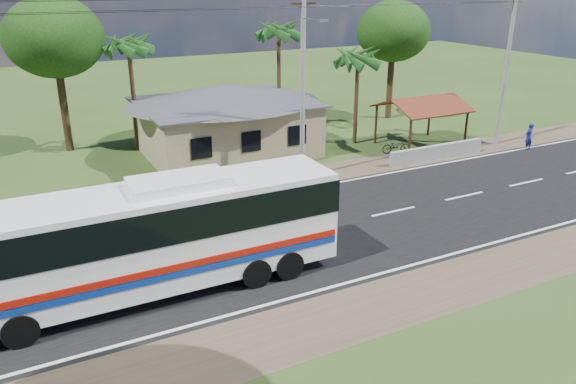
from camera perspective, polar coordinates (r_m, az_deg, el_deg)
name	(u,v)px	position (r m, az deg, el deg)	size (l,w,h in m)	color
ground	(312,230)	(25.13, 2.44, -3.85)	(120.00, 120.00, 0.00)	#2B4619
road	(312,230)	(25.13, 2.44, -3.83)	(120.00, 16.00, 0.03)	black
house	(225,112)	(35.93, -6.38, 8.13)	(12.40, 10.00, 5.00)	tan
waiting_shed	(422,105)	(38.13, 13.47, 8.56)	(5.20, 4.48, 3.35)	#392615
concrete_barrier	(437,152)	(35.93, 14.89, 3.93)	(7.00, 0.30, 0.90)	#9E9E99
utility_poles	(297,74)	(30.17, 0.96, 11.86)	(32.80, 2.22, 11.00)	#9E9E99
palm_near	(358,58)	(37.50, 7.13, 13.40)	(2.80, 2.80, 6.70)	#47301E
palm_mid	(279,31)	(39.48, -0.96, 16.04)	(2.80, 2.80, 8.20)	#47301E
palm_far	(128,45)	(36.76, -15.91, 14.16)	(2.80, 2.80, 7.70)	#47301E
tree_behind_house	(54,38)	(38.12, -22.67, 14.26)	(6.00, 6.00, 9.61)	#47301E
tree_behind_shed	(393,32)	(45.21, 10.66, 15.71)	(5.60, 5.60, 9.02)	#47301E
coach_bus	(151,231)	(19.88, -13.76, -3.88)	(13.46, 2.97, 4.17)	white
motorcycle	(396,146)	(36.58, 10.92, 4.61)	(0.64, 1.83, 0.96)	black
person	(529,137)	(39.79, 23.27, 5.19)	(0.64, 0.42, 1.77)	navy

